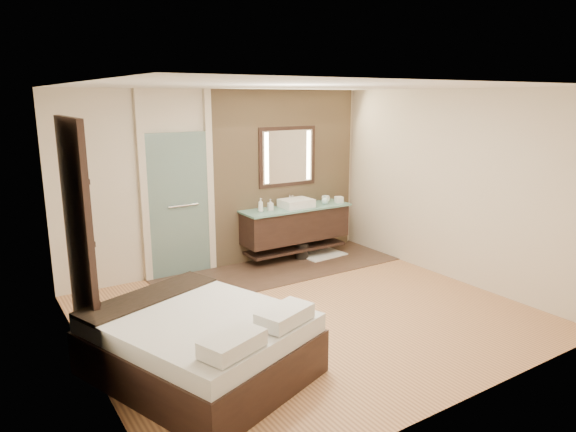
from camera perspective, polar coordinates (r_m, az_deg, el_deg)
floor at (r=6.39m, az=2.16°, el=-10.79°), size 5.00×5.00×0.00m
tile_strip at (r=7.94m, az=-0.91°, el=-5.87°), size 3.80×1.30×0.01m
stone_wall at (r=8.38m, az=-0.25°, el=4.61°), size 2.60×0.08×2.70m
vanity at (r=8.29m, az=0.85°, el=-0.91°), size 1.85×0.55×0.88m
mirror_unit at (r=8.30m, az=-0.05°, el=6.62°), size 1.06×0.04×0.96m
frosted_door at (r=7.59m, az=-12.08°, el=1.85°), size 1.10×0.12×2.70m
shoji_partition at (r=5.63m, az=-22.23°, el=-2.04°), size 0.06×1.20×2.40m
bed at (r=5.08m, az=-9.80°, el=-13.71°), size 2.10×2.34×0.74m
bath_mat at (r=8.61m, az=3.81°, el=-4.29°), size 0.76×0.55×0.02m
waste_bin at (r=8.40m, az=1.54°, el=-3.88°), size 0.28×0.28×0.27m
tissue_box at (r=8.60m, az=5.68°, el=1.83°), size 0.15×0.15×0.10m
soap_bottle_a at (r=7.89m, az=-3.06°, el=1.24°), size 0.08×0.08×0.21m
soap_bottle_b at (r=7.96m, az=-1.97°, el=1.25°), size 0.09×0.10×0.17m
soap_bottle_c at (r=8.46m, az=4.13°, el=1.84°), size 0.13×0.13×0.15m
cup at (r=8.63m, az=4.21°, el=1.91°), size 0.17×0.17×0.11m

